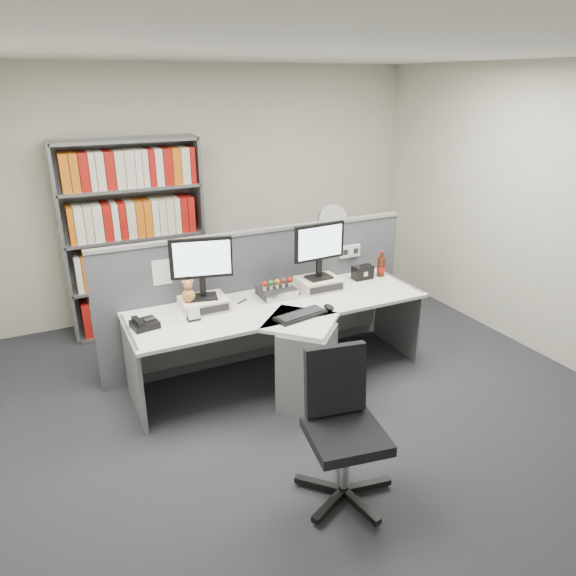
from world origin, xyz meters
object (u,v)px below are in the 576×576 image
desk (291,341)px  office_chair (342,422)px  monitor_left (201,263)px  filing_cabinet (330,279)px  desk_fan (332,222)px  monitor_right (319,246)px  cola_bottle (381,267)px  mouse (329,307)px  shelving_unit (135,240)px  keyboard (300,315)px  desktop_pc (277,292)px  speaker (363,272)px  desk_phone (144,324)px  desk_calendar (193,314)px

desk → office_chair: 1.27m
monitor_left → filing_cabinet: (1.83, 1.02, -0.78)m
filing_cabinet → desk_fan: size_ratio=1.31×
monitor_right → cola_bottle: monitor_right is taller
mouse → desk_fan: size_ratio=0.22×
shelving_unit → keyboard: bearing=-64.5°
keyboard → cola_bottle: 1.27m
monitor_left → filing_cabinet: size_ratio=0.74×
cola_bottle → office_chair: (-1.44, -1.66, -0.30)m
monitor_left → monitor_right: size_ratio=1.01×
filing_cabinet → office_chair: office_chair is taller
monitor_right → filing_cabinet: monitor_right is taller
desktop_pc → office_chair: 1.68m
filing_cabinet → desk: bearing=-130.6°
speaker → cola_bottle: size_ratio=0.77×
keyboard → cola_bottle: bearing=24.3°
monitor_left → cola_bottle: bearing=0.9°
monitor_right → desk_phone: (-1.63, -0.14, -0.38)m
cola_bottle → desk_fan: bearing=89.1°
monitor_left → speaker: 1.64m
keyboard → office_chair: size_ratio=0.48×
monitor_left → monitor_right: bearing=-0.0°
desk_phone → cola_bottle: cola_bottle is taller
desk → keyboard: bearing=-72.5°
keyboard → shelving_unit: size_ratio=0.23×
desk → cola_bottle: bearing=19.2°
monitor_right → shelving_unit: 2.01m
desk → speaker: size_ratio=13.26×
office_chair → monitor_left: bearing=102.9°
shelving_unit → desk_calendar: bearing=-85.4°
desk → filing_cabinet: size_ratio=3.71×
keyboard → desk_fan: 1.93m
cola_bottle → office_chair: size_ratio=0.27×
monitor_right → cola_bottle: bearing=2.3°
desk_calendar → cola_bottle: size_ratio=0.49×
speaker → monitor_left: bearing=-178.5°
speaker → keyboard: bearing=-150.6°
desk_calendar → desk_fan: 2.32m
monitor_left → office_chair: size_ratio=0.54×
desk_phone → desk_calendar: desk_calendar is taller
desk_phone → cola_bottle: size_ratio=0.86×
mouse → office_chair: office_chair is taller
monitor_left → desktop_pc: size_ratio=1.70×
mouse → shelving_unit: (-1.21, 1.93, 0.23)m
keyboard → mouse: bearing=4.8°
desktop_pc → office_chair: (-0.30, -1.63, -0.24)m
speaker → desk_fan: bearing=77.4°
desk → desk_calendar: size_ratio=20.81×
keyboard → speaker: bearing=29.4°
desk_fan → monitor_right: bearing=-125.6°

